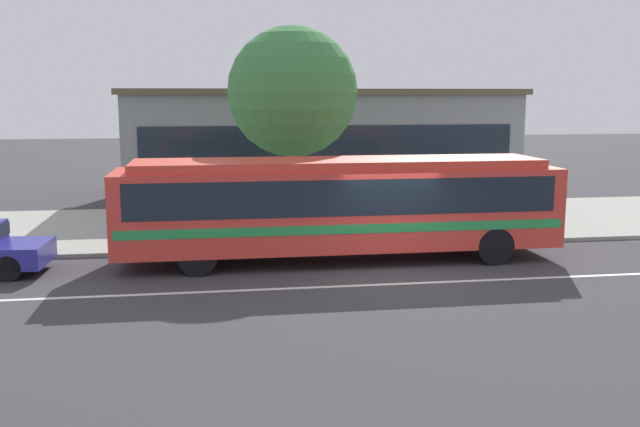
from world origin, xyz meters
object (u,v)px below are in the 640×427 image
(pedestrian_waiting_near_sign, at_px, (369,203))
(pedestrian_standing_by_tree, at_px, (221,207))
(pedestrian_walking_along_curb, at_px, (331,205))
(bus_stop_sign, at_px, (454,188))
(transit_bus, at_px, (339,202))
(street_tree_near_stop, at_px, (293,92))

(pedestrian_waiting_near_sign, distance_m, pedestrian_standing_by_tree, 4.58)
(pedestrian_waiting_near_sign, relative_size, pedestrian_standing_by_tree, 1.05)
(pedestrian_walking_along_curb, relative_size, pedestrian_standing_by_tree, 1.02)
(pedestrian_walking_along_curb, distance_m, bus_stop_sign, 3.80)
(pedestrian_waiting_near_sign, xyz_separation_m, pedestrian_walking_along_curb, (-1.20, -0.02, -0.03))
(pedestrian_walking_along_curb, bearing_deg, bus_stop_sign, -11.65)
(pedestrian_waiting_near_sign, distance_m, bus_stop_sign, 2.66)
(pedestrian_walking_along_curb, bearing_deg, transit_bus, -95.15)
(pedestrian_walking_along_curb, relative_size, street_tree_near_stop, 0.26)
(pedestrian_waiting_near_sign, bearing_deg, pedestrian_walking_along_curb, -178.95)
(transit_bus, height_order, street_tree_near_stop, street_tree_near_stop)
(pedestrian_standing_by_tree, bearing_deg, street_tree_near_stop, 28.31)
(pedestrian_waiting_near_sign, bearing_deg, street_tree_near_stop, 146.61)
(transit_bus, height_order, pedestrian_walking_along_curb, transit_bus)
(street_tree_near_stop, bearing_deg, transit_bus, -79.75)
(pedestrian_walking_along_curb, xyz_separation_m, street_tree_near_stop, (-1.01, 1.48, 3.45))
(pedestrian_waiting_near_sign, bearing_deg, transit_bus, -117.58)
(pedestrian_standing_by_tree, xyz_separation_m, bus_stop_sign, (7.06, -0.96, 0.58))
(transit_bus, distance_m, pedestrian_waiting_near_sign, 3.16)
(bus_stop_sign, bearing_deg, transit_bus, -153.20)
(street_tree_near_stop, bearing_deg, pedestrian_standing_by_tree, -151.69)
(transit_bus, distance_m, pedestrian_standing_by_tree, 4.33)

